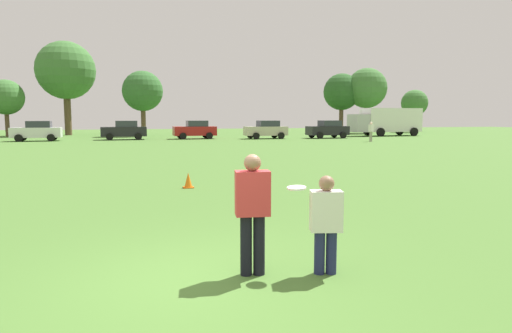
% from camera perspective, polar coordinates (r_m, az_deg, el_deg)
% --- Properties ---
extents(ground_plane, '(152.54, 152.54, 0.00)m').
position_cam_1_polar(ground_plane, '(6.20, -7.51, -14.30)').
color(ground_plane, '#47702D').
extents(player_thrower, '(0.50, 0.33, 1.68)m').
position_cam_1_polar(player_thrower, '(6.10, -0.45, -5.29)').
color(player_thrower, black).
rests_on(player_thrower, ground).
extents(player_defender, '(0.48, 0.34, 1.39)m').
position_cam_1_polar(player_defender, '(6.26, 8.97, -6.77)').
color(player_defender, '#1E234C').
rests_on(player_defender, ground).
extents(frisbee, '(0.27, 0.27, 0.06)m').
position_cam_1_polar(frisbee, '(6.22, 5.22, -2.75)').
color(frisbee, white).
extents(traffic_cone, '(0.32, 0.32, 0.48)m').
position_cam_1_polar(traffic_cone, '(13.88, -8.68, -1.79)').
color(traffic_cone, '#D8590C').
rests_on(traffic_cone, ground).
extents(parked_car_mid_left, '(4.27, 2.34, 1.82)m').
position_cam_1_polar(parked_car_mid_left, '(45.04, -26.29, 4.12)').
color(parked_car_mid_left, silver).
rests_on(parked_car_mid_left, ground).
extents(parked_car_center, '(4.27, 2.34, 1.82)m').
position_cam_1_polar(parked_car_center, '(44.67, -16.54, 4.50)').
color(parked_car_center, black).
rests_on(parked_car_center, ground).
extents(parked_car_mid_right, '(4.27, 2.34, 1.82)m').
position_cam_1_polar(parked_car_mid_right, '(44.97, -7.82, 4.72)').
color(parked_car_mid_right, maroon).
rests_on(parked_car_mid_right, ground).
extents(parked_car_near_right, '(4.27, 2.34, 1.82)m').
position_cam_1_polar(parked_car_near_right, '(44.85, 1.31, 4.77)').
color(parked_car_near_right, '#B7AD99').
rests_on(parked_car_near_right, ground).
extents(parked_car_far_right, '(4.27, 2.34, 1.82)m').
position_cam_1_polar(parked_car_far_right, '(46.58, 9.21, 4.75)').
color(parked_car_far_right, black).
rests_on(parked_car_far_right, ground).
extents(box_truck, '(8.59, 3.22, 3.18)m').
position_cam_1_polar(box_truck, '(53.81, 16.36, 5.67)').
color(box_truck, white).
rests_on(box_truck, ground).
extents(bystander_field_marshal, '(0.55, 0.49, 1.74)m').
position_cam_1_polar(bystander_field_marshal, '(40.72, 14.55, 4.49)').
color(bystander_field_marshal, gray).
rests_on(bystander_field_marshal, ground).
extents(tree_west_maple, '(3.87, 3.87, 6.29)m').
position_cam_1_polar(tree_west_maple, '(56.71, -29.46, 7.73)').
color(tree_west_maple, brown).
rests_on(tree_west_maple, ground).
extents(tree_center_elm, '(6.83, 6.83, 11.09)m').
position_cam_1_polar(tree_center_elm, '(58.39, -23.23, 11.23)').
color(tree_center_elm, brown).
rests_on(tree_center_elm, ground).
extents(tree_east_birch, '(4.53, 4.53, 7.37)m').
position_cam_1_polar(tree_east_birch, '(52.51, -14.35, 9.33)').
color(tree_east_birch, brown).
rests_on(tree_east_birch, ground).
extents(tree_east_oak, '(4.96, 4.96, 8.06)m').
position_cam_1_polar(tree_east_oak, '(62.39, 10.94, 9.36)').
color(tree_east_oak, brown).
rests_on(tree_east_oak, ground).
extents(tree_far_east_pine, '(5.36, 5.36, 8.71)m').
position_cam_1_polar(tree_far_east_pine, '(62.37, 14.03, 9.69)').
color(tree_far_east_pine, brown).
rests_on(tree_far_east_pine, ground).
extents(tree_far_west_pine, '(3.69, 3.69, 6.00)m').
position_cam_1_polar(tree_far_west_pine, '(67.28, 19.67, 7.67)').
color(tree_far_west_pine, brown).
rests_on(tree_far_west_pine, ground).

